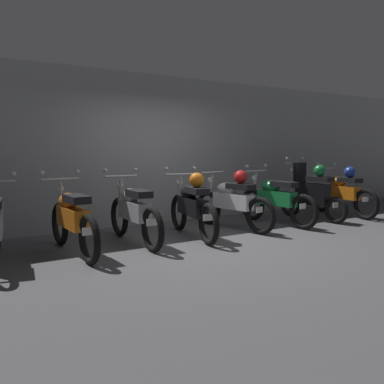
# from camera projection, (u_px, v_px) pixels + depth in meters

# --- Properties ---
(ground_plane) EXTENTS (80.00, 80.00, 0.00)m
(ground_plane) POSITION_uv_depth(u_px,v_px,m) (210.00, 243.00, 6.59)
(ground_plane) COLOR #4C4C4F
(back_wall) EXTENTS (16.02, 0.30, 2.88)m
(back_wall) POSITION_uv_depth(u_px,v_px,m) (145.00, 150.00, 8.25)
(back_wall) COLOR gray
(back_wall) RESTS_ON ground
(motorbike_slot_2) EXTENTS (0.59, 1.95, 1.15)m
(motorbike_slot_2) POSITION_uv_depth(u_px,v_px,m) (72.00, 219.00, 5.84)
(motorbike_slot_2) COLOR black
(motorbike_slot_2) RESTS_ON ground
(motorbike_slot_3) EXTENTS (0.59, 1.95, 1.15)m
(motorbike_slot_3) POSITION_uv_depth(u_px,v_px,m) (134.00, 212.00, 6.51)
(motorbike_slot_3) COLOR black
(motorbike_slot_3) RESTS_ON ground
(motorbike_slot_4) EXTENTS (0.62, 1.93, 1.15)m
(motorbike_slot_4) POSITION_uv_depth(u_px,v_px,m) (192.00, 206.00, 6.96)
(motorbike_slot_4) COLOR black
(motorbike_slot_4) RESTS_ON ground
(motorbike_slot_5) EXTENTS (0.56, 1.94, 1.08)m
(motorbike_slot_5) POSITION_uv_depth(u_px,v_px,m) (233.00, 200.00, 7.65)
(motorbike_slot_5) COLOR black
(motorbike_slot_5) RESTS_ON ground
(motorbike_slot_6) EXTENTS (0.59, 1.95, 1.15)m
(motorbike_slot_6) POSITION_uv_depth(u_px,v_px,m) (275.00, 199.00, 8.14)
(motorbike_slot_6) COLOR black
(motorbike_slot_6) RESTS_ON ground
(motorbike_slot_7) EXTENTS (0.59, 1.68, 1.29)m
(motorbike_slot_7) POSITION_uv_depth(u_px,v_px,m) (312.00, 192.00, 8.67)
(motorbike_slot_7) COLOR black
(motorbike_slot_7) RESTS_ON ground
(motorbike_slot_8) EXTENTS (0.59, 1.95, 1.15)m
(motorbike_slot_8) POSITION_uv_depth(u_px,v_px,m) (342.00, 192.00, 9.23)
(motorbike_slot_8) COLOR black
(motorbike_slot_8) RESTS_ON ground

